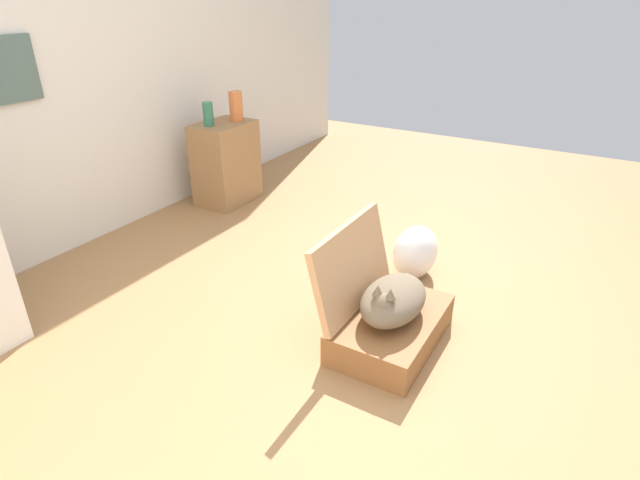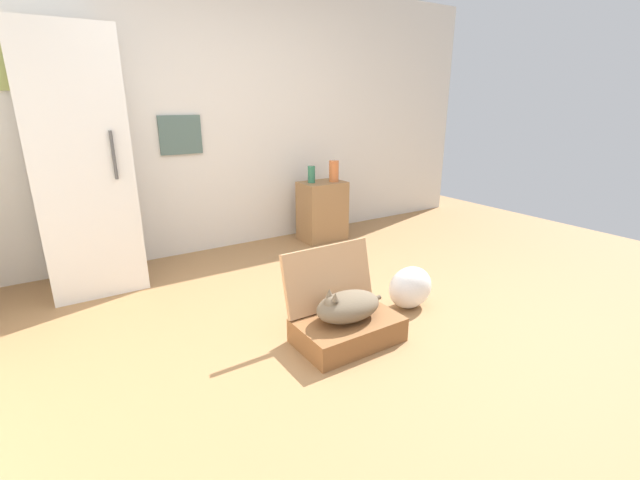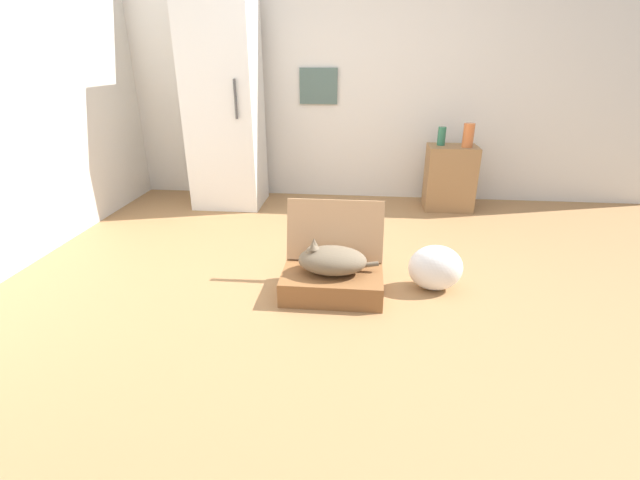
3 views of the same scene
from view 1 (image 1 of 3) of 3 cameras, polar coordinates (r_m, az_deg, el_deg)
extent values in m
plane|color=#9E7247|center=(2.66, 8.04, -9.91)|extent=(7.68, 7.68, 0.00)
cube|color=silver|center=(3.64, -27.48, 19.58)|extent=(6.40, 0.12, 2.60)
cube|color=#4A615A|center=(3.37, -32.19, 15.85)|extent=(0.39, 0.02, 0.35)
cube|color=brown|center=(2.52, 8.02, -9.85)|extent=(0.65, 0.42, 0.16)
cube|color=tan|center=(2.44, 3.66, -2.94)|extent=(0.65, 0.13, 0.41)
ellipsoid|color=brown|center=(2.43, 8.26, -6.67)|extent=(0.44, 0.28, 0.18)
sphere|color=brown|center=(2.31, 7.14, -7.28)|extent=(0.11, 0.11, 0.11)
cone|color=brown|center=(2.27, 7.95, -6.02)|extent=(0.05, 0.05, 0.05)
cone|color=brown|center=(2.29, 6.53, -5.62)|extent=(0.05, 0.05, 0.05)
cylinder|color=brown|center=(2.62, 9.06, -5.19)|extent=(0.20, 0.03, 0.07)
ellipsoid|color=white|center=(3.07, 10.69, -1.33)|extent=(0.36, 0.25, 0.31)
cube|color=olive|center=(4.13, -10.54, 8.50)|extent=(0.48, 0.34, 0.64)
cylinder|color=#2D7051|center=(3.96, -12.49, 13.69)|extent=(0.08, 0.08, 0.18)
cylinder|color=#CC6B38|center=(4.08, -9.45, 14.66)|extent=(0.10, 0.10, 0.22)
camera|label=2|loc=(1.31, 98.27, -8.60)|focal=24.32mm
camera|label=3|loc=(2.77, 72.50, 6.15)|focal=24.70mm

